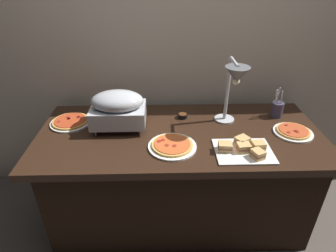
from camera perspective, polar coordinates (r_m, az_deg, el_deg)
ground_plane at (r=2.39m, az=2.03°, el=-16.96°), size 8.00×8.00×0.00m
back_wall at (r=2.19m, az=1.83°, el=15.63°), size 4.40×0.04×2.40m
buffet_table at (r=2.12m, az=2.21°, el=-9.90°), size 1.90×0.84×0.76m
chafing_dish at (r=1.91m, az=-10.04°, el=3.60°), size 0.36×0.25×0.27m
heat_lamp at (r=1.81m, az=13.27°, el=8.90°), size 0.15×0.33×0.47m
pizza_plate_front at (r=1.75m, az=0.86°, el=-3.96°), size 0.30×0.30×0.03m
pizza_plate_center at (r=2.06m, az=23.86°, el=-1.04°), size 0.26×0.26×0.03m
pizza_plate_raised_stand at (r=2.11m, az=-19.00°, el=0.82°), size 0.28×0.28×0.03m
sandwich_platter at (r=1.76m, az=15.04°, el=-4.40°), size 0.34×0.27×0.06m
sauce_cup_near at (r=2.07m, az=2.97°, el=2.11°), size 0.07×0.07×0.03m
utensil_holder at (r=2.22m, az=21.10°, el=3.19°), size 0.08×0.08×0.23m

